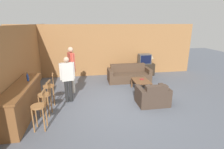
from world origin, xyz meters
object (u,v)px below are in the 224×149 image
Objects in this scene: tv at (145,59)px; person_by_window at (72,67)px; bottle at (28,77)px; table_lamp at (152,57)px; bar_chair_near at (39,109)px; tv_unit at (144,69)px; book_on_table at (142,79)px; person_by_counter at (68,77)px; couch_far at (129,75)px; bar_chair_mid at (45,97)px; bar_chair_far at (49,89)px; armchair_near at (153,96)px; coffee_table at (141,82)px.

tv is 0.34× the size of person_by_window.
bottle reaches higher than table_lamp.
tv_unit is (4.28, 4.23, -0.26)m from bar_chair_near.
book_on_table is 3.01m from person_by_counter.
couch_far is at bearing 35.05° from person_by_counter.
person_by_window is (0.70, 1.70, 0.47)m from bar_chair_mid.
bar_chair_far is 3.47m from armchair_near.
couch_far is at bearing -142.05° from tv.
bar_chair_mid is 0.85m from bottle.
bar_chair_mid is 3.82m from book_on_table.
person_by_counter is (-0.10, -0.87, -0.13)m from person_by_window.
armchair_near is 1.67× the size of tv.
bar_chair_far is 0.70m from person_by_counter.
bar_chair_mid is at bearing -37.71° from bottle.
person_by_counter reaches higher than table_lamp.
table_lamp is at bearing 0.46° from tv.
bar_chair_far is 5.44× the size of book_on_table.
bar_chair_far is 5.10m from tv_unit.
bottle is 0.15× the size of person_by_window.
armchair_near is at bearing -9.49° from bar_chair_far.
tv_unit is 1.65× the size of tv.
bar_chair_mid is 1.74× the size of tv.
tv_unit is 0.56m from tv.
bottle is at bearing -164.39° from book_on_table.
bar_chair_near is 3.54m from armchair_near.
bar_chair_mid is 1.00× the size of bar_chair_far.
coffee_table is (3.42, 2.17, -0.20)m from bar_chair_near.
bar_chair_near is at bearing -135.31° from tv.
couch_far is 1.75m from table_lamp.
bar_chair_mid is at bearing -177.47° from armchair_near.
coffee_table is 2.93m from person_by_counter.
bar_chair_near is 4.17m from book_on_table.
person_by_counter is at bearing -144.08° from tv_unit.
table_lamp is at bearing 30.73° from bottle.
bar_chair_near is at bearing -89.99° from bar_chair_far.
coffee_table is 2.00× the size of table_lamp.
bar_chair_far is (0.00, 0.72, 0.00)m from bar_chair_mid.
bottle is 6.03m from table_lamp.
person_by_window is (-2.54, -0.98, 0.75)m from couch_far.
tv is (0.87, 3.34, 0.59)m from armchair_near.
armchair_near is 1.15× the size of coffee_table.
table_lamp is (4.65, 4.23, 0.38)m from bar_chair_near.
tv_unit is at bearing 180.00° from table_lamp.
person_by_counter is (-2.81, 0.68, 0.62)m from armchair_near.
tv_unit is at bearing 68.10° from book_on_table.
person_by_window is (1.23, 1.29, -0.06)m from bottle.
armchair_near is (3.41, 0.89, -0.29)m from bar_chair_near.
armchair_near is at bearing 14.65° from bar_chair_near.
coffee_table is 4.52× the size of book_on_table.
bar_chair_near is 1.05× the size of tv_unit.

